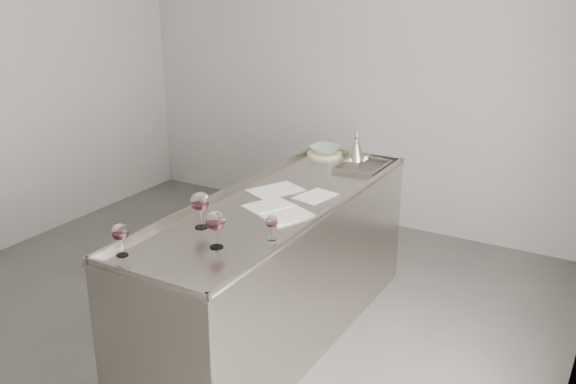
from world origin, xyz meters
The scene contains 12 objects.
room_shell centered at (0.00, 0.00, 1.40)m, with size 4.54×5.04×2.84m.
counter centered at (0.50, 0.30, 0.47)m, with size 0.77×2.42×0.97m.
wine_glass_left centered at (0.23, -0.74, 1.06)m, with size 0.09×0.09×0.17m.
wine_glass_middle centered at (0.35, -0.25, 1.09)m, with size 0.11×0.11×0.21m.
wine_glass_right centered at (0.58, -0.43, 1.08)m, with size 0.10×0.10×0.20m.
wine_glass_small centered at (0.77, -0.19, 1.03)m, with size 0.07×0.07×0.13m.
notebook centered at (0.59, 0.17, 0.95)m, with size 0.47×0.41×0.02m.
loose_paper_top centered at (0.66, 0.51, 0.94)m, with size 0.19×0.27×0.00m, color silver.
loose_paper_under centered at (0.39, 0.48, 0.94)m, with size 0.23×0.34×0.00m, color silver.
trivet centered at (0.29, 1.38, 0.95)m, with size 0.27×0.27×0.02m, color #D0CC87.
ceramic_bowl centered at (0.29, 1.38, 0.99)m, with size 0.22×0.22×0.05m, color #8A9CA1.
wine_funnel centered at (0.55, 1.38, 1.01)m, with size 0.15×0.15×0.22m.
Camera 1 is at (2.41, -2.86, 2.31)m, focal length 40.00 mm.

